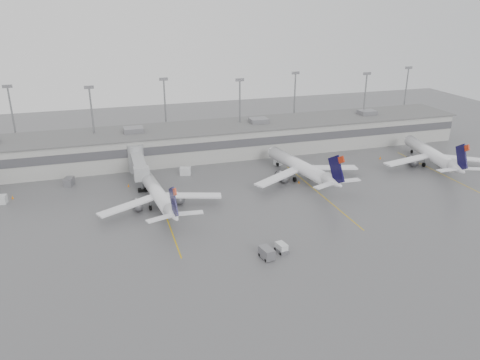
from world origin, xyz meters
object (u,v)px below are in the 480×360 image
object	(u,v)px
baggage_tug	(282,249)
jet_far_right	(432,154)
jet_mid_left	(159,195)
jet_mid_right	(302,167)

from	to	relation	value
baggage_tug	jet_far_right	bearing A→B (deg)	18.79
jet_mid_left	jet_mid_right	size ratio (longest dim) A/B	0.92
jet_mid_right	jet_far_right	size ratio (longest dim) A/B	1.02
jet_mid_right	jet_far_right	world-z (taller)	jet_mid_right
jet_mid_left	baggage_tug	xyz separation A→B (m)	(17.66, -24.82, -2.31)
jet_mid_left	baggage_tug	size ratio (longest dim) A/B	10.44
jet_mid_right	baggage_tug	xyz separation A→B (m)	(-17.63, -31.28, -2.59)
jet_mid_left	baggage_tug	bearing A→B (deg)	-60.94
jet_far_right	baggage_tug	size ratio (longest dim) A/B	11.21
jet_mid_right	baggage_tug	bearing A→B (deg)	-129.22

